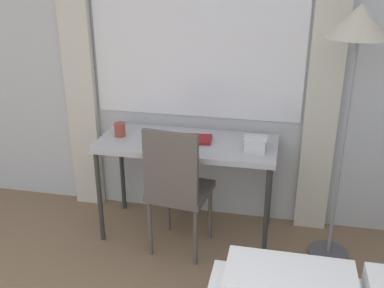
{
  "coord_description": "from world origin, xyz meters",
  "views": [
    {
      "loc": [
        0.63,
        -0.28,
        1.99
      ],
      "look_at": [
        0.09,
        2.26,
        0.92
      ],
      "focal_mm": 42.0,
      "sensor_mm": 36.0,
      "label": 1
    }
  ],
  "objects_px": {
    "desk": "(187,149)",
    "mug": "(120,130)",
    "telephone": "(256,143)",
    "book": "(194,139)",
    "desk_chair": "(177,185)",
    "standing_lamp": "(357,46)"
  },
  "relations": [
    {
      "from": "desk",
      "to": "mug",
      "type": "height_order",
      "value": "mug"
    },
    {
      "from": "telephone",
      "to": "book",
      "type": "distance_m",
      "value": 0.45
    },
    {
      "from": "desk_chair",
      "to": "mug",
      "type": "height_order",
      "value": "desk_chair"
    },
    {
      "from": "standing_lamp",
      "to": "desk_chair",
      "type": "bearing_deg",
      "value": -170.15
    },
    {
      "from": "telephone",
      "to": "standing_lamp",
      "type": "bearing_deg",
      "value": -4.4
    },
    {
      "from": "standing_lamp",
      "to": "mug",
      "type": "distance_m",
      "value": 1.72
    },
    {
      "from": "desk_chair",
      "to": "standing_lamp",
      "type": "xyz_separation_m",
      "value": [
        1.08,
        0.19,
        0.96
      ]
    },
    {
      "from": "mug",
      "to": "desk_chair",
      "type": "bearing_deg",
      "value": -28.39
    },
    {
      "from": "desk",
      "to": "mug",
      "type": "relative_size",
      "value": 12.67
    },
    {
      "from": "desk",
      "to": "standing_lamp",
      "type": "distance_m",
      "value": 1.34
    },
    {
      "from": "desk_chair",
      "to": "telephone",
      "type": "relative_size",
      "value": 5.17
    },
    {
      "from": "desk",
      "to": "desk_chair",
      "type": "distance_m",
      "value": 0.31
    },
    {
      "from": "desk",
      "to": "book",
      "type": "distance_m",
      "value": 0.09
    },
    {
      "from": "standing_lamp",
      "to": "book",
      "type": "relative_size",
      "value": 6.59
    },
    {
      "from": "standing_lamp",
      "to": "book",
      "type": "bearing_deg",
      "value": 174.01
    },
    {
      "from": "telephone",
      "to": "book",
      "type": "height_order",
      "value": "telephone"
    },
    {
      "from": "desk",
      "to": "mug",
      "type": "xyz_separation_m",
      "value": [
        -0.51,
        -0.0,
        0.12
      ]
    },
    {
      "from": "standing_lamp",
      "to": "book",
      "type": "xyz_separation_m",
      "value": [
        -1.02,
        0.11,
        -0.73
      ]
    },
    {
      "from": "desk_chair",
      "to": "mug",
      "type": "distance_m",
      "value": 0.63
    },
    {
      "from": "telephone",
      "to": "desk_chair",
      "type": "bearing_deg",
      "value": -155.58
    },
    {
      "from": "telephone",
      "to": "mug",
      "type": "distance_m",
      "value": 1.01
    },
    {
      "from": "standing_lamp",
      "to": "mug",
      "type": "bearing_deg",
      "value": 177.02
    }
  ]
}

